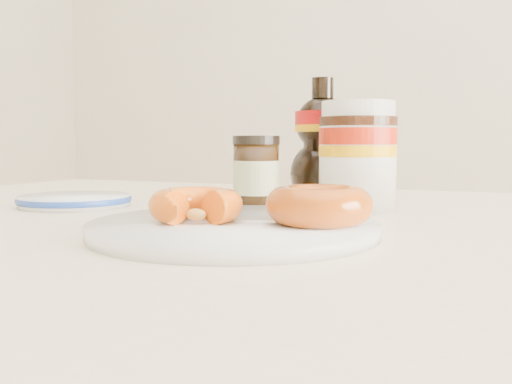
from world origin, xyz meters
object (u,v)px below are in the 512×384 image
at_px(plate, 234,228).
at_px(dark_jar, 256,174).
at_px(syrup_bottle, 322,142).
at_px(blue_rim_saucer, 75,200).
at_px(dining_table, 308,298).
at_px(donut_whole, 319,205).
at_px(nutella_jar, 358,152).
at_px(donut_bitten, 196,205).

relative_size(plate, dark_jar, 2.85).
relative_size(syrup_bottle, blue_rim_saucer, 1.16).
height_order(dining_table, dark_jar, dark_jar).
xyz_separation_m(donut_whole, blue_rim_saucer, (-0.37, 0.11, -0.02)).
bearing_deg(nutella_jar, syrup_bottle, 140.71).
xyz_separation_m(donut_whole, dark_jar, (-0.13, 0.16, 0.02)).
bearing_deg(syrup_bottle, donut_whole, -73.45).
height_order(plate, nutella_jar, nutella_jar).
distance_m(plate, blue_rim_saucer, 0.32).
height_order(plate, blue_rim_saucer, blue_rim_saucer).
bearing_deg(syrup_bottle, nutella_jar, -39.29).
bearing_deg(plate, nutella_jar, 76.20).
bearing_deg(dark_jar, plate, -72.75).
distance_m(plate, dark_jar, 0.19).
bearing_deg(blue_rim_saucer, nutella_jar, 16.43).
bearing_deg(donut_whole, donut_bitten, -164.71).
bearing_deg(dark_jar, donut_bitten, -82.63).
bearing_deg(syrup_bottle, blue_rim_saucer, -152.25).
distance_m(dining_table, donut_whole, 0.16).
distance_m(dining_table, dark_jar, 0.17).
height_order(dining_table, nutella_jar, nutella_jar).
xyz_separation_m(plate, syrup_bottle, (-0.00, 0.28, 0.08)).
bearing_deg(dining_table, nutella_jar, 78.15).
xyz_separation_m(donut_whole, syrup_bottle, (-0.08, 0.27, 0.05)).
height_order(nutella_jar, syrup_bottle, syrup_bottle).
bearing_deg(syrup_bottle, plate, -89.29).
relative_size(donut_bitten, dark_jar, 0.92).
bearing_deg(donut_bitten, dark_jar, 119.69).
bearing_deg(donut_bitten, nutella_jar, 92.97).
bearing_deg(plate, dining_table, 74.30).
bearing_deg(dark_jar, blue_rim_saucer, -168.59).
relative_size(dining_table, blue_rim_saucer, 9.64).
distance_m(donut_bitten, syrup_bottle, 0.30).
height_order(nutella_jar, blue_rim_saucer, nutella_jar).
xyz_separation_m(plate, dark_jar, (-0.05, 0.17, 0.04)).
relative_size(dining_table, donut_bitten, 16.69).
bearing_deg(donut_bitten, syrup_bottle, 107.23).
height_order(dining_table, blue_rim_saucer, blue_rim_saucer).
relative_size(plate, nutella_jar, 1.96).
bearing_deg(dark_jar, nutella_jar, 26.31).
bearing_deg(syrup_bottle, dining_table, -77.67).
height_order(donut_whole, dark_jar, dark_jar).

